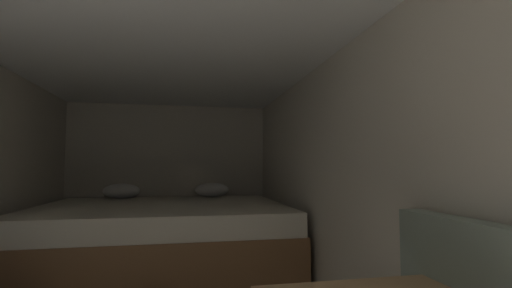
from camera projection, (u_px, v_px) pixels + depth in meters
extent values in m
cube|color=beige|center=(169.00, 178.00, 4.87)|extent=(2.78, 0.05, 2.04)
cube|color=beige|center=(342.00, 187.00, 2.59)|extent=(0.05, 5.16, 2.04)
cube|color=white|center=(154.00, 36.00, 2.39)|extent=(2.78, 5.16, 0.05)
cube|color=brown|center=(163.00, 250.00, 3.73)|extent=(2.56, 2.09, 0.56)
cube|color=beige|center=(164.00, 214.00, 3.75)|extent=(2.52, 2.05, 0.21)
ellipsoid|color=white|center=(121.00, 191.00, 4.46)|extent=(0.45, 0.33, 0.19)
ellipsoid|color=white|center=(212.00, 190.00, 4.69)|extent=(0.45, 0.33, 0.19)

